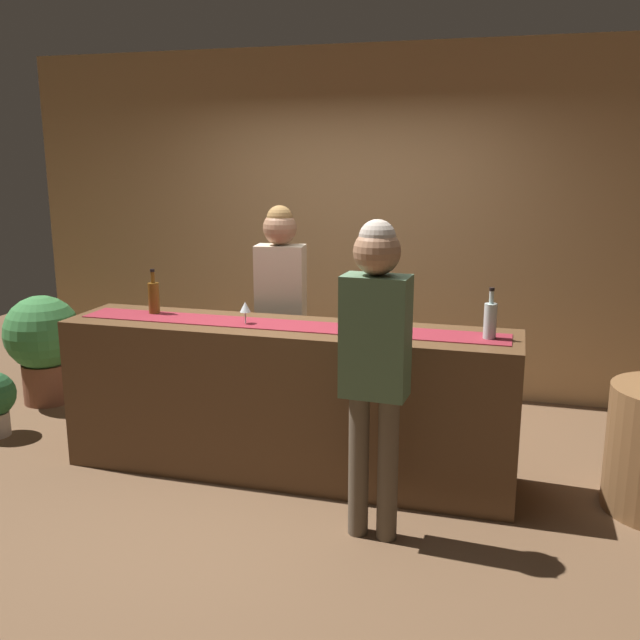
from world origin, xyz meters
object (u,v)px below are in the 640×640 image
at_px(wine_bottle_clear, 490,320).
at_px(wine_glass_mid_counter, 245,308).
at_px(bartender, 281,297).
at_px(customer_sipping, 375,347).
at_px(wine_bottle_amber, 154,297).
at_px(wine_glass_near_customer, 368,318).
at_px(potted_plant_tall, 43,341).

distance_m(wine_bottle_clear, wine_glass_mid_counter, 1.49).
distance_m(bartender, customer_sipping, 1.52).
distance_m(wine_bottle_amber, wine_glass_near_customer, 1.50).
relative_size(wine_bottle_clear, potted_plant_tall, 0.34).
relative_size(wine_bottle_amber, wine_glass_mid_counter, 2.10).
bearing_deg(wine_bottle_amber, wine_glass_mid_counter, -9.25).
height_order(bartender, potted_plant_tall, bartender).
relative_size(wine_bottle_clear, wine_bottle_amber, 1.00).
xyz_separation_m(customer_sipping, potted_plant_tall, (-3.05, 1.38, -0.54)).
bearing_deg(wine_glass_near_customer, customer_sipping, -73.89).
bearing_deg(bartender, wine_glass_near_customer, 131.64).
bearing_deg(bartender, wine_glass_mid_counter, 80.87).
height_order(wine_glass_mid_counter, bartender, bartender).
relative_size(wine_glass_mid_counter, potted_plant_tall, 0.16).
distance_m(wine_bottle_amber, bartender, 0.88).
xyz_separation_m(wine_bottle_amber, potted_plant_tall, (-1.41, 0.66, -0.57)).
bearing_deg(wine_glass_mid_counter, potted_plant_tall, 159.76).
bearing_deg(wine_bottle_clear, wine_bottle_amber, 177.96).
bearing_deg(bartender, customer_sipping, 120.49).
xyz_separation_m(wine_glass_mid_counter, customer_sipping, (0.95, -0.60, -0.03)).
bearing_deg(wine_glass_mid_counter, wine_bottle_clear, 1.36).
bearing_deg(potted_plant_tall, wine_bottle_clear, -11.64).
distance_m(wine_bottle_clear, wine_glass_near_customer, 0.70).
bearing_deg(potted_plant_tall, wine_glass_mid_counter, -20.24).
distance_m(customer_sipping, potted_plant_tall, 3.39).
bearing_deg(wine_glass_near_customer, wine_bottle_clear, 8.61).
distance_m(bartender, potted_plant_tall, 2.20).
height_order(wine_bottle_clear, wine_bottle_amber, same).
height_order(wine_bottle_clear, bartender, bartender).
bearing_deg(bartender, potted_plant_tall, -11.18).
height_order(wine_bottle_amber, wine_glass_near_customer, wine_bottle_amber).
distance_m(wine_bottle_clear, wine_bottle_amber, 2.19).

